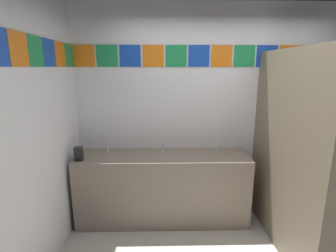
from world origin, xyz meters
TOP-DOWN VIEW (x-y plane):
  - wall_back at (-0.00, 1.50)m, footprint 3.65×0.09m
  - wall_side at (-1.86, -0.00)m, footprint 0.09×2.91m
  - vanity_counter at (-0.73, 1.17)m, footprint 2.08×0.56m
  - faucet_left at (-1.43, 1.26)m, footprint 0.04×0.10m
  - faucet_center at (-0.73, 1.26)m, footprint 0.04×0.10m
  - faucet_right at (-0.04, 1.26)m, footprint 0.04×0.10m
  - soap_dispenser at (-1.69, 1.01)m, footprint 0.09×0.09m
  - stall_divider at (0.66, 0.43)m, footprint 0.92×1.53m
  - toilet at (1.07, 0.98)m, footprint 0.39×0.49m

SIDE VIEW (x-z plane):
  - toilet at x=1.07m, z-range -0.07..0.67m
  - vanity_counter at x=-0.73m, z-range 0.01..0.87m
  - faucet_left at x=-1.43m, z-range 0.84..0.98m
  - faucet_center at x=-0.73m, z-range 0.84..0.98m
  - faucet_right at x=-0.04m, z-range 0.84..0.98m
  - soap_dispenser at x=-1.69m, z-range 0.86..1.02m
  - stall_divider at x=0.66m, z-range 0.00..2.08m
  - wall_back at x=0.00m, z-range 0.01..2.68m
  - wall_side at x=-1.86m, z-range 0.01..2.68m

